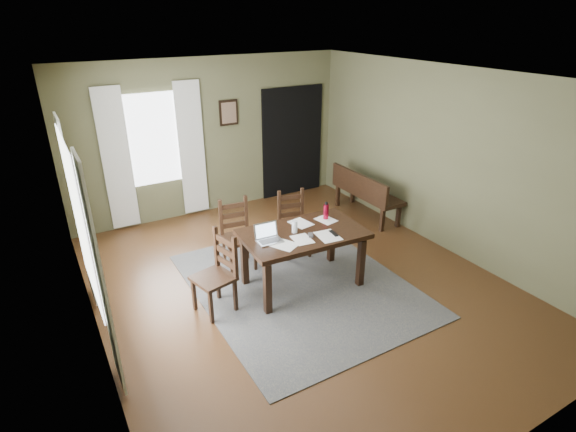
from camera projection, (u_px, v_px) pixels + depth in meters
ground at (299, 285)px, 6.05m from camera, size 5.00×6.00×0.01m
room_shell at (301, 156)px, 5.30m from camera, size 5.02×6.02×2.71m
rug at (299, 284)px, 6.05m from camera, size 2.60×3.20×0.01m
dining_table at (303, 238)px, 5.78m from camera, size 1.61×1.02×0.78m
chair_end at (217, 274)px, 5.36m from camera, size 0.53×0.53×1.00m
chair_back_left at (237, 235)px, 6.32m from camera, size 0.48×0.48×0.99m
chair_back_right at (294, 224)px, 6.67m from camera, size 0.49×0.49×0.96m
bench at (364, 191)px, 7.87m from camera, size 0.47×1.46×0.83m
laptop at (268, 236)px, 5.51m from camera, size 0.32×0.26×0.21m
computer_mouse at (311, 235)px, 5.61m from camera, size 0.09×0.11×0.03m
tv_remote at (334, 233)px, 5.67m from camera, size 0.07×0.18×0.02m
drinking_glass at (295, 227)px, 5.69m from camera, size 0.08×0.08×0.16m
water_bottle at (326, 211)px, 6.05m from camera, size 0.09×0.09×0.24m
paper_a at (284, 245)px, 5.41m from camera, size 0.37×0.40×0.00m
paper_b at (328, 236)px, 5.62m from camera, size 0.29×0.36×0.00m
paper_c at (301, 223)px, 5.96m from camera, size 0.28×0.33×0.00m
paper_d at (326, 220)px, 6.06m from camera, size 0.26×0.31×0.00m
paper_e at (302, 239)px, 5.54m from camera, size 0.25×0.31×0.00m
window_left at (79, 221)px, 4.48m from camera, size 0.01×1.30×1.70m
window_back at (153, 140)px, 7.33m from camera, size 1.00×0.01×1.50m
curtain_left_near at (101, 280)px, 3.95m from camera, size 0.03×0.48×2.30m
curtain_left_far at (77, 214)px, 5.24m from camera, size 0.03×0.48×2.30m
curtain_back_left at (117, 160)px, 7.13m from camera, size 0.44×0.03×2.30m
curtain_back_right at (192, 150)px, 7.69m from camera, size 0.44×0.03×2.30m
framed_picture at (229, 113)px, 7.82m from camera, size 0.34×0.03×0.44m
doorway_back at (292, 142)px, 8.71m from camera, size 1.30×0.03×2.10m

